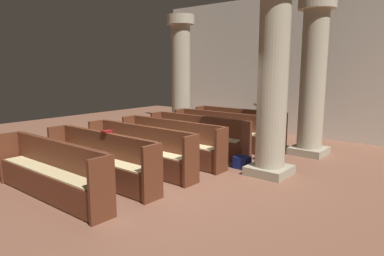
{
  "coord_description": "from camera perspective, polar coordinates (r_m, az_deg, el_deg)",
  "views": [
    {
      "loc": [
        4.71,
        -4.75,
        2.19
      ],
      "look_at": [
        -0.46,
        1.62,
        0.75
      ],
      "focal_mm": 32.26,
      "sensor_mm": 36.0,
      "label": 1
    }
  ],
  "objects": [
    {
      "name": "pillar_aisle_side",
      "position": [
        9.12,
        19.39,
        8.25
      ],
      "size": [
        0.89,
        0.89,
        3.87
      ],
      "color": "#9F967E",
      "rests_on": "ground"
    },
    {
      "name": "lectern",
      "position": [
        11.16,
        11.49,
        0.8
      ],
      "size": [
        0.48,
        0.45,
        1.08
      ],
      "color": "brown",
      "rests_on": "ground"
    },
    {
      "name": "pillar_far_side",
      "position": [
        11.59,
        -1.86,
        9.04
      ],
      "size": [
        0.89,
        0.89,
        3.87
      ],
      "color": "#9F967E",
      "rests_on": "ground"
    },
    {
      "name": "pew_row_4",
      "position": [
        7.42,
        -8.7,
        -3.27
      ],
      "size": [
        2.94,
        0.46,
        0.96
      ],
      "color": "brown",
      "rests_on": "ground"
    },
    {
      "name": "kneeler_box_blue",
      "position": [
        8.46,
        12.26,
        -4.48
      ],
      "size": [
        0.43,
        0.29,
        0.23
      ],
      "primitive_type": "cube",
      "color": "navy",
      "rests_on": "ground"
    },
    {
      "name": "ground_plane",
      "position": [
        7.04,
        -5.46,
        -8.22
      ],
      "size": [
        19.2,
        19.2,
        0.0
      ],
      "primitive_type": "plane",
      "color": "brown"
    },
    {
      "name": "pew_row_6",
      "position": [
        6.3,
        -22.35,
        -6.29
      ],
      "size": [
        2.94,
        0.47,
        0.96
      ],
      "color": "brown",
      "rests_on": "ground"
    },
    {
      "name": "pew_row_2",
      "position": [
        8.86,
        0.92,
        -1.0
      ],
      "size": [
        2.94,
        0.46,
        0.96
      ],
      "color": "brown",
      "rests_on": "ground"
    },
    {
      "name": "pew_row_5",
      "position": [
        6.81,
        -14.95,
        -4.69
      ],
      "size": [
        2.94,
        0.46,
        0.96
      ],
      "color": "brown",
      "rests_on": "ground"
    },
    {
      "name": "hymn_book",
      "position": [
        6.82,
        -13.86,
        -0.57
      ],
      "size": [
        0.15,
        0.19,
        0.04
      ],
      "primitive_type": "cube",
      "color": "maroon",
      "rests_on": "pew_row_5"
    },
    {
      "name": "kneeler_box_navy",
      "position": [
        7.7,
        8.27,
        -5.65
      ],
      "size": [
        0.33,
        0.27,
        0.26
      ],
      "primitive_type": "cube",
      "color": "navy",
      "rests_on": "ground"
    },
    {
      "name": "pew_row_3",
      "position": [
        8.11,
        -3.46,
        -2.04
      ],
      "size": [
        2.94,
        0.47,
        0.96
      ],
      "color": "brown",
      "rests_on": "ground"
    },
    {
      "name": "pew_row_0",
      "position": [
        10.48,
        7.7,
        0.62
      ],
      "size": [
        2.94,
        0.47,
        0.96
      ],
      "color": "brown",
      "rests_on": "ground"
    },
    {
      "name": "back_wall",
      "position": [
        11.81,
        15.82,
        9.87
      ],
      "size": [
        10.0,
        0.16,
        4.5
      ],
      "primitive_type": "cube",
      "color": "silver",
      "rests_on": "ground"
    },
    {
      "name": "pew_row_1",
      "position": [
        9.65,
        4.59,
        -0.12
      ],
      "size": [
        2.94,
        0.46,
        0.96
      ],
      "color": "brown",
      "rests_on": "ground"
    },
    {
      "name": "pillar_aisle_rear",
      "position": [
        7.09,
        13.23,
        8.22
      ],
      "size": [
        0.87,
        0.87,
        3.87
      ],
      "color": "#9F967E",
      "rests_on": "ground"
    }
  ]
}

